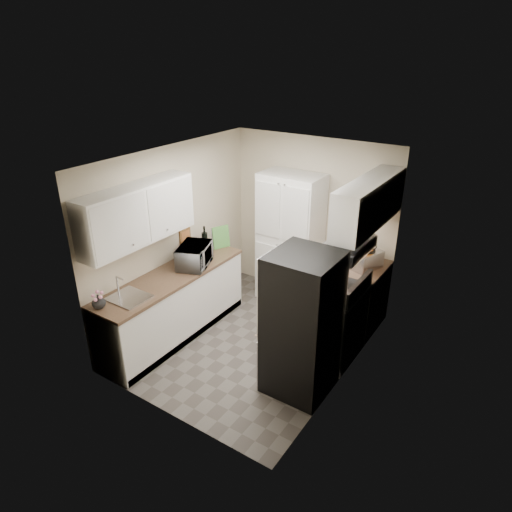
{
  "coord_description": "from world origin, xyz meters",
  "views": [
    {
      "loc": [
        2.86,
        -4.23,
        3.66
      ],
      "look_at": [
        -0.04,
        0.15,
        1.21
      ],
      "focal_mm": 32.0,
      "sensor_mm": 36.0,
      "label": 1
    }
  ],
  "objects_px": {
    "wine_bottle": "(205,239)",
    "refrigerator": "(302,324)",
    "pantry_cabinet": "(290,239)",
    "electric_range": "(333,320)",
    "toaster_oven": "(364,259)",
    "microwave": "(194,256)"
  },
  "relations": [
    {
      "from": "microwave",
      "to": "toaster_oven",
      "type": "distance_m",
      "value": 2.29
    },
    {
      "from": "wine_bottle",
      "to": "pantry_cabinet",
      "type": "bearing_deg",
      "value": 43.32
    },
    {
      "from": "microwave",
      "to": "refrigerator",
      "type": "bearing_deg",
      "value": -123.32
    },
    {
      "from": "pantry_cabinet",
      "to": "microwave",
      "type": "distance_m",
      "value": 1.54
    },
    {
      "from": "refrigerator",
      "to": "wine_bottle",
      "type": "distance_m",
      "value": 2.25
    },
    {
      "from": "pantry_cabinet",
      "to": "refrigerator",
      "type": "relative_size",
      "value": 1.18
    },
    {
      "from": "pantry_cabinet",
      "to": "refrigerator",
      "type": "height_order",
      "value": "pantry_cabinet"
    },
    {
      "from": "toaster_oven",
      "to": "refrigerator",
      "type": "bearing_deg",
      "value": -72.77
    },
    {
      "from": "microwave",
      "to": "pantry_cabinet",
      "type": "bearing_deg",
      "value": -49.75
    },
    {
      "from": "pantry_cabinet",
      "to": "electric_range",
      "type": "distance_m",
      "value": 1.58
    },
    {
      "from": "electric_range",
      "to": "microwave",
      "type": "relative_size",
      "value": 2.07
    },
    {
      "from": "wine_bottle",
      "to": "toaster_oven",
      "type": "height_order",
      "value": "wine_bottle"
    },
    {
      "from": "wine_bottle",
      "to": "toaster_oven",
      "type": "xyz_separation_m",
      "value": [
        2.15,
        0.74,
        -0.05
      ]
    },
    {
      "from": "electric_range",
      "to": "toaster_oven",
      "type": "distance_m",
      "value": 0.97
    },
    {
      "from": "toaster_oven",
      "to": "wine_bottle",
      "type": "bearing_deg",
      "value": -140.81
    },
    {
      "from": "electric_range",
      "to": "refrigerator",
      "type": "height_order",
      "value": "refrigerator"
    },
    {
      "from": "electric_range",
      "to": "microwave",
      "type": "height_order",
      "value": "microwave"
    },
    {
      "from": "wine_bottle",
      "to": "toaster_oven",
      "type": "relative_size",
      "value": 0.81
    },
    {
      "from": "wine_bottle",
      "to": "refrigerator",
      "type": "bearing_deg",
      "value": -22.32
    },
    {
      "from": "pantry_cabinet",
      "to": "microwave",
      "type": "bearing_deg",
      "value": -117.54
    },
    {
      "from": "pantry_cabinet",
      "to": "toaster_oven",
      "type": "height_order",
      "value": "pantry_cabinet"
    },
    {
      "from": "microwave",
      "to": "toaster_oven",
      "type": "bearing_deg",
      "value": -79.75
    }
  ]
}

